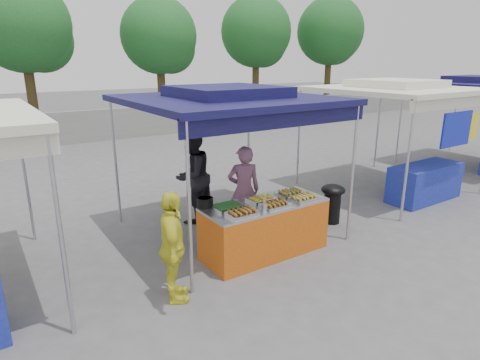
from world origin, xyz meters
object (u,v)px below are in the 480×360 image
wok_burner (332,200)px  helper_man (192,176)px  cooking_pot (205,202)px  vendor_woman (244,190)px  customer_person (173,248)px  vendor_table (265,228)px

wok_burner → helper_man: 2.69m
cooking_pot → helper_man: helper_man is taller
vendor_woman → helper_man: 1.12m
wok_burner → vendor_woman: vendor_woman is taller
vendor_woman → customer_person: vendor_woman is taller
vendor_table → cooking_pot: bearing=156.3°
helper_man → customer_person: bearing=28.5°
cooking_pot → customer_person: 1.21m
vendor_table → cooking_pot: 1.06m
helper_man → customer_person: 2.70m
vendor_woman → helper_man: (-0.49, 1.00, 0.11)m
wok_burner → vendor_woman: bearing=173.0°
vendor_table → cooking_pot: (-0.85, 0.38, 0.50)m
helper_man → customer_person: (-1.45, -2.28, -0.17)m
wok_burner → customer_person: (-3.60, -0.72, 0.28)m
vendor_table → customer_person: 1.83m
wok_burner → vendor_woman: 1.78m
helper_man → customer_person: helper_man is taller
vendor_woman → customer_person: size_ratio=1.08×
vendor_woman → cooking_pot: bearing=49.1°
wok_burner → cooking_pot: bearing=-170.1°
wok_burner → customer_person: 3.68m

